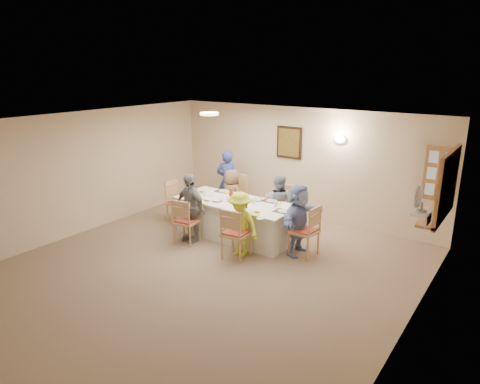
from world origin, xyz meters
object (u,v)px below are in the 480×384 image
Objects in this scene: diner_back_left at (231,196)px; caregiver at (228,182)px; chair_back_left at (234,198)px; chair_back_right at (281,209)px; dining_table at (235,219)px; condiment_ketchup at (231,194)px; chair_front_right at (236,233)px; desk_fan at (420,202)px; chair_front_left at (186,220)px; diner_front_right at (240,224)px; chair_right_end at (304,230)px; chair_left_end at (179,202)px; diner_right_end at (298,219)px; diner_front_left at (190,208)px; diner_back_right at (278,204)px; serving_hatch at (447,185)px.

caregiver is (-0.45, 0.47, 0.15)m from diner_back_left.
chair_back_left is 1.05× the size of chair_back_right.
dining_table is 0.51m from condiment_ketchup.
chair_front_right is at bearing -61.12° from chair_back_left.
desk_fan is 5.00m from caregiver.
chair_front_left is 1.22m from diner_front_right.
chair_right_end is 2.26m from diner_back_left.
caregiver is (0.50, 1.15, 0.28)m from chair_left_end.
chair_back_left is 0.77× the size of diner_right_end.
chair_front_right is at bearing 140.06° from diner_back_left.
dining_table is 2.07× the size of diner_back_left.
chair_back_right is 1.24m from chair_right_end.
chair_back_left is 1.91m from diner_front_right.
diner_right_end is at bearing -140.77° from chair_front_right.
diner_right_end is at bearing 0.18° from condiment_ketchup.
diner_front_right is (1.20, 0.00, -0.08)m from diner_front_left.
chair_left_end is 2.98m from diner_right_end.
diner_right_end reaches higher than chair_left_end.
diner_back_right is at bearing 44.44° from condiment_ketchup.
condiment_ketchup is (0.50, 0.68, 0.19)m from diner_front_left.
chair_front_left is 0.62× the size of caregiver.
chair_front_right is at bearing -53.13° from dining_table.
chair_back_right is at bearing -126.38° from chair_right_end.
chair_back_left is 1.21m from diner_back_right.
diner_front_left is 1.89m from caregiver.
condiment_ketchup is (-0.70, -0.68, 0.26)m from diner_back_right.
serving_hatch is 1.19× the size of diner_back_right.
chair_front_left is at bearing -126.87° from dining_table.
chair_back_left reaches higher than chair_left_end.
diner_back_right is (1.20, -0.12, 0.11)m from chair_back_left.
dining_table is 1.45m from diner_right_end.
diner_back_right reaches higher than chair_back_left.
desk_fan is (-0.11, -1.35, 0.05)m from serving_hatch.
diner_right_end is at bearing -44.11° from chair_back_right.
caregiver is at bearing 111.17° from diner_front_left.
chair_right_end is 2.85m from caregiver.
chair_front_left is 1.20m from chair_front_right.
diner_back_right is at bearing 147.09° from caregiver.
chair_front_left is 0.73× the size of diner_back_right.
chair_back_right is 0.78× the size of diner_back_right.
chair_front_right is at bearing -48.71° from condiment_ketchup.
chair_right_end is at bearing 24.91° from diner_front_left.
serving_hatch is 3.21m from diner_back_right.
diner_back_right is (-0.95, 0.68, 0.14)m from chair_right_end.
chair_left_end is at bearing 7.44° from diner_back_right.
chair_front_right is at bearing 1.64° from diner_front_left.
diner_back_right reaches higher than chair_left_end.
desk_fan is 0.22× the size of diner_right_end.
dining_table is 1.01m from chair_front_right.
chair_front_left is at bearing -5.06° from chair_front_right.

